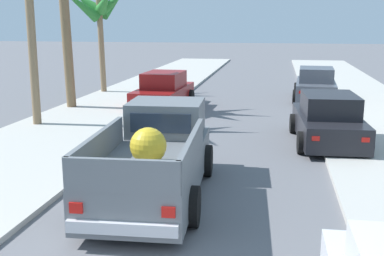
# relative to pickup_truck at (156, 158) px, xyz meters

# --- Properties ---
(sidewalk_left) EXTENTS (4.70, 60.00, 0.12)m
(sidewalk_left) POSITION_rel_pickup_truck_xyz_m (-4.30, 6.43, -0.73)
(sidewalk_left) COLOR #B2AFA8
(sidewalk_left) RESTS_ON ground
(curb_left) EXTENTS (0.16, 60.00, 0.10)m
(curb_left) POSITION_rel_pickup_truck_xyz_m (-3.35, 6.43, -0.74)
(curb_left) COLOR silver
(curb_left) RESTS_ON ground
(curb_right) EXTENTS (0.16, 60.00, 0.10)m
(curb_right) POSITION_rel_pickup_truck_xyz_m (5.25, 6.43, -0.74)
(curb_right) COLOR silver
(curb_right) RESTS_ON ground
(pickup_truck) EXTENTS (2.42, 5.31, 1.80)m
(pickup_truck) POSITION_rel_pickup_truck_xyz_m (0.00, 0.00, 0.00)
(pickup_truck) COLOR slate
(pickup_truck) RESTS_ON ground
(car_left_near) EXTENTS (2.17, 4.32, 1.54)m
(car_left_near) POSITION_rel_pickup_truck_xyz_m (-2.27, 10.26, -0.08)
(car_left_near) COLOR maroon
(car_left_near) RESTS_ON ground
(car_right_near) EXTENTS (2.21, 4.34, 1.54)m
(car_right_near) POSITION_rel_pickup_truck_xyz_m (4.32, 13.54, -0.08)
(car_right_near) COLOR #474C56
(car_right_near) RESTS_ON ground
(car_left_far) EXTENTS (2.20, 4.34, 1.54)m
(car_left_far) POSITION_rel_pickup_truck_xyz_m (4.08, 5.11, -0.08)
(car_left_far) COLOR black
(car_left_far) RESTS_ON ground
(palm_tree_left_mid) EXTENTS (3.05, 3.72, 5.30)m
(palm_tree_left_mid) POSITION_rel_pickup_truck_xyz_m (-6.30, 13.62, 3.56)
(palm_tree_left_mid) COLOR #846B4C
(palm_tree_left_mid) RESTS_ON ground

